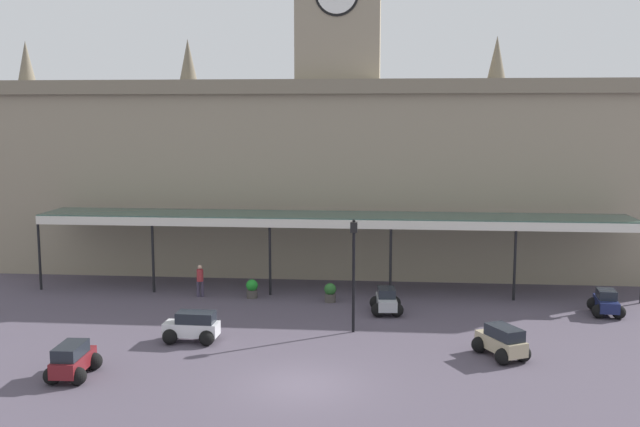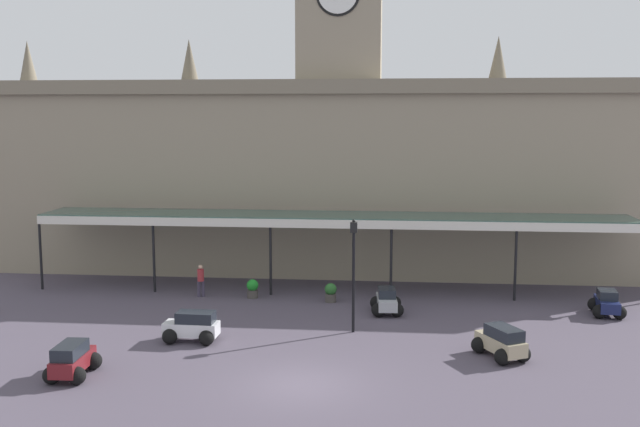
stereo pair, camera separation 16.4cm
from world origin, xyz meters
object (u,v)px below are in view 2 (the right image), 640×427
planter_by_canopy (331,292)px  car_beige_estate (501,344)px  car_maroon_estate (72,362)px  car_white_estate (192,328)px  pedestrian_near_entrance (201,279)px  victorian_lamppost (354,263)px  car_silver_sedan (387,303)px  car_navy_sedan (607,304)px  planter_near_kerb (253,288)px

planter_by_canopy → car_beige_estate: bearing=-47.0°
car_maroon_estate → planter_by_canopy: size_ratio=2.37×
car_white_estate → car_maroon_estate: 5.45m
pedestrian_near_entrance → victorian_lamppost: (8.18, -5.44, 2.16)m
car_silver_sedan → planter_by_canopy: bearing=147.8°
victorian_lamppost → car_navy_sedan: bearing=18.2°
car_navy_sedan → planter_near_kerb: 17.28m
car_navy_sedan → pedestrian_near_entrance: 19.98m
planter_by_canopy → planter_near_kerb: bearing=173.7°
car_silver_sedan → car_white_estate: bearing=-147.0°
planter_by_canopy → car_navy_sedan: bearing=-4.9°
car_maroon_estate → victorian_lamppost: size_ratio=0.46×
car_maroon_estate → planter_near_kerb: 12.60m
car_beige_estate → car_maroon_estate: bearing=-167.0°
victorian_lamppost → pedestrian_near_entrance: bearing=146.4°
car_silver_sedan → car_maroon_estate: car_maroon_estate is taller
victorian_lamppost → planter_by_canopy: 5.79m
car_maroon_estate → planter_by_canopy: 14.14m
car_maroon_estate → planter_near_kerb: bearing=70.1°
pedestrian_near_entrance → car_beige_estate: bearing=-30.4°
car_beige_estate → planter_by_canopy: car_beige_estate is taller
car_white_estate → car_silver_sedan: car_white_estate is taller
car_white_estate → planter_near_kerb: (1.12, 7.41, -0.07)m
car_navy_sedan → car_beige_estate: size_ratio=0.88×
car_silver_sedan → planter_near_kerb: bearing=162.1°
pedestrian_near_entrance → planter_by_canopy: pedestrian_near_entrance is taller
pedestrian_near_entrance → planter_by_canopy: bearing=-3.8°
car_maroon_estate → victorian_lamppost: bearing=33.3°
car_maroon_estate → pedestrian_near_entrance: bearing=82.4°
car_maroon_estate → car_silver_sedan: bearing=40.8°
car_navy_sedan → planter_near_kerb: size_ratio=2.22×
car_white_estate → car_beige_estate: 12.48m
pedestrian_near_entrance → car_white_estate: bearing=-77.9°
car_silver_sedan → car_navy_sedan: same height
car_silver_sedan → car_navy_sedan: (10.32, 0.64, 0.00)m
car_silver_sedan → car_beige_estate: size_ratio=0.87×
car_beige_estate → car_silver_sedan: bearing=126.4°
planter_near_kerb → car_beige_estate: bearing=-36.0°
car_white_estate → planter_near_kerb: car_white_estate is taller
car_beige_estate → planter_near_kerb: 14.02m
planter_by_canopy → car_maroon_estate: bearing=-126.2°
pedestrian_near_entrance → car_navy_sedan: bearing=-4.5°
victorian_lamppost → planter_by_canopy: (-1.39, 4.99, -2.58)m
car_silver_sedan → pedestrian_near_entrance: 9.86m
car_maroon_estate → victorian_lamppost: (9.75, 6.41, 2.51)m
victorian_lamppost → planter_near_kerb: bearing=135.1°
victorian_lamppost → planter_by_canopy: bearing=105.6°
car_beige_estate → planter_by_canopy: size_ratio=2.53×
car_beige_estate → planter_by_canopy: 10.66m
car_navy_sedan → car_beige_estate: 8.88m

